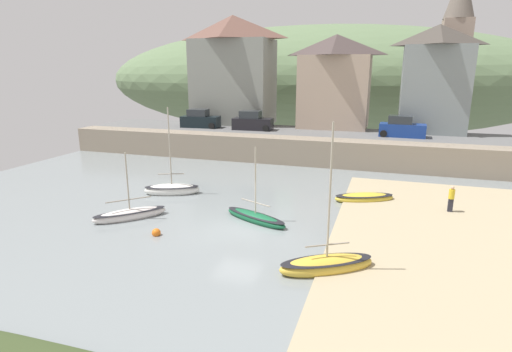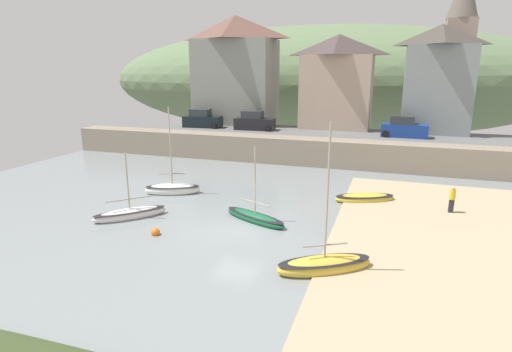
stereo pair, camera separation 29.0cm
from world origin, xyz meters
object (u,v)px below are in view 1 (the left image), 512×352
Objects in this scene: parked_car_end_of_row at (402,128)px; person_on_slipway at (451,198)px; sailboat_tall_mast at (255,217)px; sailboat_blue_trim at (364,198)px; parked_car_near_slipway at (200,120)px; waterfront_building_centre at (335,81)px; motorboat_with_cabin at (327,264)px; parked_car_by_wall at (252,122)px; mooring_buoy at (156,233)px; sailboat_far_left at (130,214)px; waterfront_building_left at (233,70)px; waterfront_building_right at (435,78)px; sailboat_white_hull at (172,189)px; church_with_spire at (455,46)px.

person_on_slipway is (2.73, -14.19, -2.22)m from parked_car_end_of_row.
sailboat_tall_mast is at bearing -110.10° from parked_car_end_of_row.
parked_car_end_of_row is 14.62m from person_on_slipway.
sailboat_blue_trim is 0.99× the size of parked_car_near_slipway.
waterfront_building_centre reaches higher than sailboat_blue_trim.
person_on_slipway is (6.06, 9.72, 0.68)m from motorboat_with_cabin.
parked_car_by_wall reaches higher than person_on_slipway.
sailboat_far_left is at bearing 148.26° from mooring_buoy.
sailboat_tall_mast is at bearing 39.82° from mooring_buoy.
waterfront_building_left is 21.25m from waterfront_building_right.
sailboat_white_hull is at bearing 45.01° from sailboat_far_left.
parked_car_near_slipway reaches higher than mooring_buoy.
parked_car_near_slipway and parked_car_by_wall have the same top height.
waterfront_building_left is 2.82× the size of parked_car_near_slipway.
motorboat_with_cabin is 26.63m from parked_car_by_wall.
parked_car_near_slipway is at bearing -177.07° from parked_car_end_of_row.
parked_car_near_slipway reaches higher than sailboat_far_left.
waterfront_building_right reaches higher than waterfront_building_centre.
sailboat_far_left is at bearing -108.02° from waterfront_building_centre.
parked_car_near_slipway is at bearing 94.94° from motorboat_with_cabin.
sailboat_far_left is at bearing 135.36° from motorboat_with_cabin.
church_with_spire is at bearing 14.05° from parked_car_near_slipway.
church_with_spire is 32.27m from sailboat_tall_mast.
church_with_spire reaches higher than mooring_buoy.
waterfront_building_centre reaches higher than parked_car_by_wall.
waterfront_building_left is 23.69m from church_with_spire.
waterfront_building_centre is at bearing 45.20° from sailboat_white_hull.
sailboat_far_left is 0.66× the size of sailboat_white_hull.
parked_car_near_slipway and parked_car_end_of_row have the same top height.
waterfront_building_left reaches higher than sailboat_blue_trim.
sailboat_tall_mast is 20.44m from parked_car_by_wall.
person_on_slipway is at bearing -76.17° from parked_car_end_of_row.
parked_car_end_of_row is (-2.77, -4.50, -4.42)m from waterfront_building_right.
motorboat_with_cabin is 1.60× the size of parked_car_end_of_row.
sailboat_white_hull is at bearing -174.79° from person_on_slipway.
church_with_spire reaches higher than sailboat_blue_trim.
parked_car_near_slipway is (-5.41, 21.01, 2.95)m from sailboat_far_left.
parked_car_by_wall is (-11.38, 23.90, 2.90)m from motorboat_with_cabin.
sailboat_tall_mast is at bearing -46.65° from sailboat_white_hull.
waterfront_building_right is 32.10m from sailboat_far_left.
mooring_buoy is at bearing -101.43° from waterfront_building_centre.
motorboat_with_cabin is at bearing -20.66° from sailboat_tall_mast.
church_with_spire is at bearing 44.97° from motorboat_with_cabin.
waterfront_building_left is at bearing 127.09° from parked_car_by_wall.
waterfront_building_left is at bearing 137.85° from sailboat_tall_mast.
sailboat_tall_mast is (-12.88, -27.62, -10.61)m from church_with_spire.
church_with_spire is (1.98, 4.00, 3.21)m from waterfront_building_right.
waterfront_building_left is at bearing 50.79° from sailboat_far_left.
waterfront_building_left reaches higher than waterfront_building_centre.
sailboat_blue_trim is 8.96× the size of mooring_buoy.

